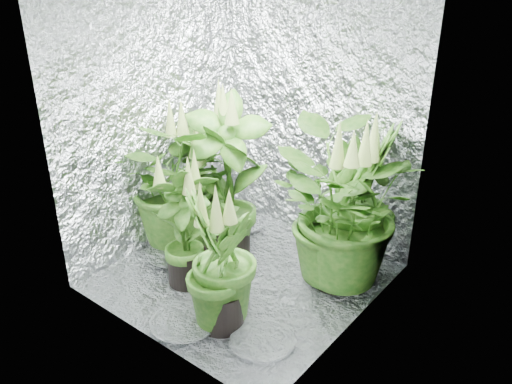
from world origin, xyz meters
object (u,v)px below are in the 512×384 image
object	(u,v)px
plant_a	(178,181)
plant_c	(360,199)
plant_b	(228,180)
plant_f	(185,227)
plant_d	(202,192)
plant_g	(220,262)
plant_e	(339,210)
circulation_fan	(353,267)

from	to	relation	value
plant_a	plant_c	bearing A→B (deg)	24.57
plant_b	plant_f	distance (m)	0.47
plant_d	plant_f	xyz separation A→B (m)	(0.28, -0.45, -0.00)
plant_a	plant_g	distance (m)	1.01
plant_g	plant_f	bearing A→B (deg)	157.92
plant_c	plant_e	world-z (taller)	plant_e
plant_a	plant_b	distance (m)	0.39
plant_g	circulation_fan	bearing A→B (deg)	63.84
plant_e	circulation_fan	xyz separation A→B (m)	(0.11, 0.04, -0.39)
plant_a	plant_e	world-z (taller)	plant_e
plant_d	plant_g	distance (m)	0.98
plant_g	plant_d	bearing A→B (deg)	139.75
plant_b	plant_d	distance (m)	0.30
plant_a	plant_e	bearing A→B (deg)	12.41
plant_a	plant_g	world-z (taller)	plant_a
plant_a	plant_g	xyz separation A→B (m)	(0.86, -0.51, -0.09)
circulation_fan	plant_c	bearing A→B (deg)	111.02
plant_c	plant_g	distance (m)	1.08
plant_d	plant_g	size ratio (longest dim) A/B	1.00
plant_c	plant_d	distance (m)	1.12
plant_e	plant_b	bearing A→B (deg)	-170.04
plant_a	plant_c	xyz separation A→B (m)	(1.15, 0.53, 0.00)
plant_d	circulation_fan	size ratio (longest dim) A/B	2.79
plant_e	plant_f	world-z (taller)	plant_e
plant_a	plant_e	distance (m)	1.18
plant_c	plant_g	xyz separation A→B (m)	(-0.29, -1.04, -0.09)
plant_e	plant_g	xyz separation A→B (m)	(-0.29, -0.77, -0.11)
plant_d	plant_f	size ratio (longest dim) A/B	1.01
plant_f	plant_g	xyz separation A→B (m)	(0.46, -0.19, 0.01)
plant_b	plant_c	world-z (taller)	plant_b
plant_a	plant_c	world-z (taller)	plant_c
plant_g	plant_c	bearing A→B (deg)	74.31
plant_a	circulation_fan	xyz separation A→B (m)	(1.26, 0.29, -0.36)
plant_c	plant_e	xyz separation A→B (m)	(-0.00, -0.27, 0.02)
plant_d	plant_f	world-z (taller)	plant_d
plant_e	plant_a	bearing A→B (deg)	-167.59
plant_b	circulation_fan	world-z (taller)	plant_b
plant_b	circulation_fan	xyz separation A→B (m)	(0.89, 0.18, -0.43)
plant_b	plant_e	xyz separation A→B (m)	(0.78, 0.14, -0.04)
plant_d	plant_a	bearing A→B (deg)	-133.02
plant_b	plant_g	xyz separation A→B (m)	(0.49, -0.63, -0.15)
plant_e	plant_g	distance (m)	0.83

